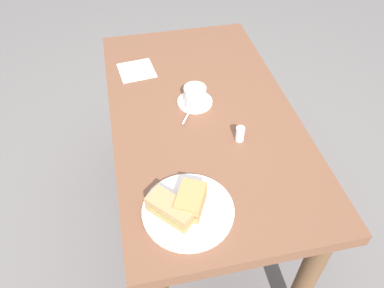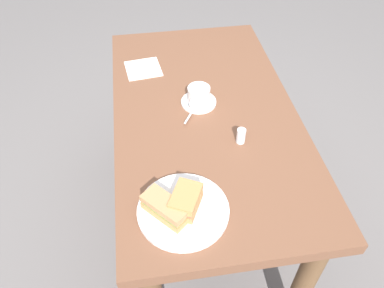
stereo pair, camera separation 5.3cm
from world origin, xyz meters
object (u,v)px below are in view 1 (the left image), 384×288
object	(u,v)px
sandwich_front	(191,201)
sandwich_plate	(188,211)
dining_table	(202,135)
sandwich_back	(171,209)
coffee_saucer	(195,102)
napkin	(137,70)
salt_shaker	(240,134)
coffee_cup	(195,94)
spoon	(189,113)

from	to	relation	value
sandwich_front	sandwich_plate	bearing A→B (deg)	130.60
dining_table	sandwich_front	size ratio (longest dim) A/B	9.59
sandwich_back	coffee_saucer	size ratio (longest dim) A/B	1.09
napkin	salt_shaker	distance (m)	0.60
coffee_saucer	salt_shaker	distance (m)	0.26
salt_shaker	napkin	bearing A→B (deg)	31.82
coffee_saucer	napkin	xyz separation A→B (m)	(0.27, 0.20, -0.00)
dining_table	salt_shaker	world-z (taller)	salt_shaker
sandwich_plate	salt_shaker	size ratio (longest dim) A/B	4.81
dining_table	salt_shaker	xyz separation A→B (m)	(-0.18, -0.10, 0.16)
sandwich_front	coffee_saucer	world-z (taller)	sandwich_front
salt_shaker	coffee_saucer	bearing A→B (deg)	25.16
dining_table	napkin	distance (m)	0.42
sandwich_back	salt_shaker	size ratio (longest dim) A/B	2.62
napkin	dining_table	bearing A→B (deg)	-146.06
sandwich_plate	sandwich_front	size ratio (longest dim) A/B	2.10
sandwich_plate	salt_shaker	bearing A→B (deg)	-42.59
dining_table	sandwich_front	world-z (taller)	sandwich_front
coffee_saucer	napkin	bearing A→B (deg)	36.99
dining_table	coffee_cup	size ratio (longest dim) A/B	12.18
napkin	salt_shaker	size ratio (longest dim) A/B	2.57
coffee_saucer	coffee_cup	distance (m)	0.04
coffee_saucer	sandwich_back	bearing A→B (deg)	160.07
sandwich_back	coffee_cup	bearing A→B (deg)	-19.88
coffee_saucer	spoon	xyz separation A→B (m)	(-0.07, 0.04, 0.01)
dining_table	napkin	size ratio (longest dim) A/B	8.58
sandwich_back	sandwich_front	bearing A→B (deg)	-76.37
dining_table	sandwich_back	bearing A→B (deg)	156.02
sandwich_back	salt_shaker	xyz separation A→B (m)	(0.27, -0.30, -0.01)
sandwich_back	spoon	bearing A→B (deg)	-18.13
dining_table	sandwich_plate	distance (m)	0.49
dining_table	sandwich_plate	xyz separation A→B (m)	(-0.45, 0.15, 0.13)
coffee_cup	napkin	distance (m)	0.34
sandwich_back	coffee_cup	size ratio (longest dim) A/B	1.45
sandwich_front	salt_shaker	size ratio (longest dim) A/B	2.30
sandwich_plate	dining_table	bearing A→B (deg)	-18.45
spoon	coffee_cup	bearing A→B (deg)	-30.45
sandwich_front	salt_shaker	distance (m)	0.35
sandwich_front	sandwich_back	world-z (taller)	sandwich_front
sandwich_plate	napkin	size ratio (longest dim) A/B	1.88
dining_table	sandwich_front	bearing A→B (deg)	162.33
sandwich_front	coffee_cup	world-z (taller)	sandwich_front
coffee_saucer	napkin	distance (m)	0.34
coffee_cup	salt_shaker	world-z (taller)	coffee_cup
sandwich_front	napkin	world-z (taller)	sandwich_front
salt_shaker	sandwich_front	bearing A→B (deg)	137.65
sandwich_plate	sandwich_back	world-z (taller)	sandwich_back
sandwich_back	salt_shaker	world-z (taller)	sandwich_back
sandwich_front	coffee_cup	size ratio (longest dim) A/B	1.27
coffee_cup	spoon	distance (m)	0.08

